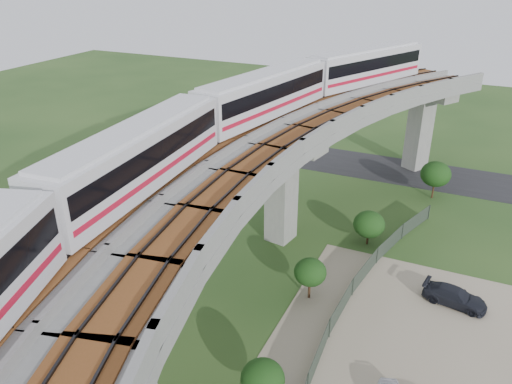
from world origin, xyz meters
TOP-DOWN VIEW (x-y plane):
  - ground at (0.00, 0.00)m, footprint 160.00×160.00m
  - asphalt_road at (0.00, 30.00)m, footprint 60.00×8.00m
  - viaduct at (3.84, 0.00)m, footprint 19.58×73.98m
  - metro_train at (0.41, 2.78)m, footprint 11.92×61.26m
  - fence at (9.75, 0.00)m, footprint 3.87×38.73m
  - tree_0 at (12.01, 24.23)m, footprint 2.97×2.97m
  - tree_1 at (8.04, 12.55)m, footprint 2.65×2.65m
  - tree_2 at (5.94, 3.40)m, footprint 2.31×2.31m
  - tree_3 at (6.77, -6.80)m, footprint 2.38×2.38m
  - car_dark at (15.51, 6.92)m, footprint 4.57×2.42m

SIDE VIEW (x-z plane):
  - ground at x=0.00m, z-range 0.00..0.00m
  - asphalt_road at x=0.00m, z-range 0.00..0.03m
  - car_dark at x=15.51m, z-range 0.04..1.30m
  - fence at x=9.75m, z-range 0.00..1.50m
  - tree_1 at x=8.04m, z-range 0.39..3.42m
  - tree_3 at x=6.77m, z-range 0.51..3.58m
  - tree_2 at x=5.94m, z-range 0.61..3.80m
  - tree_0 at x=12.01m, z-range 0.68..4.58m
  - viaduct at x=3.84m, z-range 3.35..14.75m
  - metro_train at x=0.41m, z-range 10.49..14.13m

